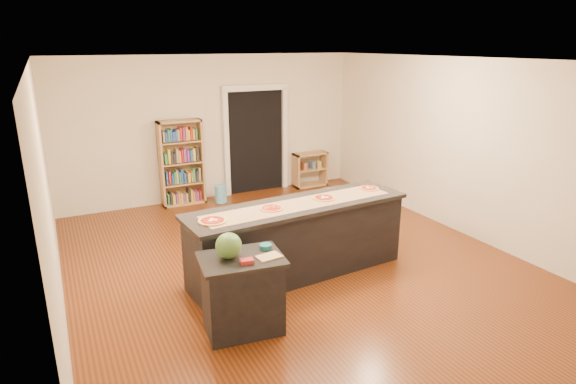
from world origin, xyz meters
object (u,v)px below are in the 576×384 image
waste_bin (221,194)px  watermelon (229,246)px  low_shelf (310,169)px  side_counter (243,294)px  bookshelf (182,163)px  kitchen_island (298,239)px

waste_bin → watermelon: 4.54m
waste_bin → low_shelf: bearing=6.0°
side_counter → waste_bin: (1.23, 4.30, -0.26)m
bookshelf → watermelon: bearing=-98.6°
kitchen_island → waste_bin: (0.08, 3.39, -0.33)m
side_counter → low_shelf: (3.36, 4.53, -0.07)m
kitchen_island → low_shelf: 4.24m
side_counter → kitchen_island: bearing=45.4°
side_counter → bookshelf: size_ratio=0.53×
kitchen_island → watermelon: bearing=-150.2°
bookshelf → waste_bin: bookshelf is taller
waste_bin → watermelon: size_ratio=1.24×
low_shelf → watermelon: watermelon is taller
bookshelf → low_shelf: bearing=-0.3°
kitchen_island → waste_bin: bearing=84.5°
low_shelf → waste_bin: size_ratio=2.15×
side_counter → watermelon: 0.58m
kitchen_island → low_shelf: kitchen_island is taller
side_counter → low_shelf: bearing=60.6°
side_counter → low_shelf: size_ratio=1.18×
side_counter → bookshelf: (0.56, 4.54, 0.38)m
bookshelf → watermelon: size_ratio=5.93×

